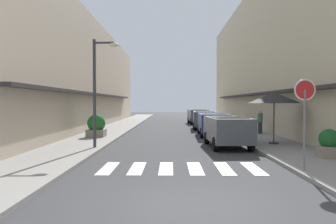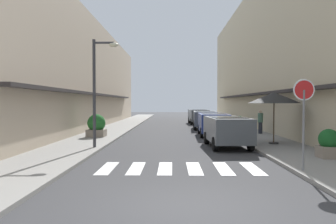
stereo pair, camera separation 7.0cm
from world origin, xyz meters
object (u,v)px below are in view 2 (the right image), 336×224
(cafe_umbrella, at_px, (274,98))
(planter_midblock, at_px, (96,126))
(parked_car_near, at_px, (227,128))
(parked_car_distant, at_px, (198,115))
(round_street_sign, at_px, (304,100))
(pedestrian_walking_near, at_px, (260,121))
(planter_corner, at_px, (329,144))
(parked_car_far, at_px, (205,118))
(street_lamp, at_px, (99,81))
(parked_car_mid, at_px, (213,122))
(planter_far, at_px, (239,122))

(cafe_umbrella, xyz_separation_m, planter_midblock, (-9.63, 3.38, -1.63))
(planter_midblock, bearing_deg, parked_car_near, -28.74)
(parked_car_distant, height_order, planter_midblock, parked_car_distant)
(round_street_sign, relative_size, cafe_umbrella, 1.07)
(parked_car_near, distance_m, pedestrian_walking_near, 6.77)
(planter_corner, xyz_separation_m, pedestrian_walking_near, (0.02, 9.74, 0.29))
(parked_car_far, relative_size, street_lamp, 0.90)
(cafe_umbrella, bearing_deg, planter_midblock, 160.68)
(round_street_sign, xyz_separation_m, pedestrian_walking_near, (1.86, 12.07, -1.29))
(parked_car_mid, height_order, planter_midblock, parked_car_mid)
(street_lamp, distance_m, planter_corner, 9.91)
(parked_car_far, bearing_deg, planter_corner, -78.22)
(planter_corner, bearing_deg, pedestrian_walking_near, 89.90)
(parked_car_near, xyz_separation_m, parked_car_mid, (0.00, 5.60, 0.00))
(parked_car_near, xyz_separation_m, pedestrian_walking_near, (3.16, 5.99, 0.01))
(pedestrian_walking_near, bearing_deg, parked_car_near, -128.64)
(planter_midblock, bearing_deg, street_lamp, -75.98)
(parked_car_near, distance_m, parked_car_far, 11.32)
(cafe_umbrella, relative_size, planter_corner, 2.40)
(parked_car_mid, distance_m, planter_far, 6.49)
(round_street_sign, relative_size, planter_midblock, 2.04)
(planter_far, bearing_deg, cafe_umbrella, -92.34)
(parked_car_distant, distance_m, planter_far, 7.39)
(pedestrian_walking_near, bearing_deg, street_lamp, -153.94)
(street_lamp, bearing_deg, planter_far, 54.23)
(cafe_umbrella, distance_m, planter_corner, 4.73)
(cafe_umbrella, height_order, planter_corner, cafe_umbrella)
(street_lamp, relative_size, cafe_umbrella, 1.92)
(cafe_umbrella, distance_m, pedestrian_walking_near, 5.65)
(planter_far, bearing_deg, parked_car_far, -178.15)
(round_street_sign, distance_m, street_lamp, 9.02)
(cafe_umbrella, bearing_deg, round_street_sign, -99.47)
(planter_corner, relative_size, planter_midblock, 0.79)
(planter_midblock, bearing_deg, parked_car_far, 45.58)
(cafe_umbrella, bearing_deg, planter_corner, -80.44)
(parked_car_near, bearing_deg, street_lamp, -171.60)
(parked_car_near, height_order, round_street_sign, round_street_sign)
(street_lamp, bearing_deg, parked_car_distant, 72.55)
(parked_car_near, xyz_separation_m, round_street_sign, (1.30, -6.08, 1.30))
(street_lamp, distance_m, planter_far, 15.38)
(street_lamp, bearing_deg, round_street_sign, -35.40)
(planter_midblock, relative_size, pedestrian_walking_near, 0.87)
(parked_car_far, relative_size, pedestrian_walking_near, 2.84)
(parked_car_distant, xyz_separation_m, round_street_sign, (1.30, -24.30, 1.30))
(planter_corner, xyz_separation_m, planter_midblock, (-10.36, 7.71, 0.12))
(parked_car_far, relative_size, round_street_sign, 1.61)
(parked_car_mid, height_order, street_lamp, street_lamp)
(street_lamp, distance_m, pedestrian_walking_near, 11.68)
(parked_car_far, xyz_separation_m, planter_midblock, (-7.22, -7.36, -0.16))
(parked_car_near, distance_m, planter_midblock, 8.23)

